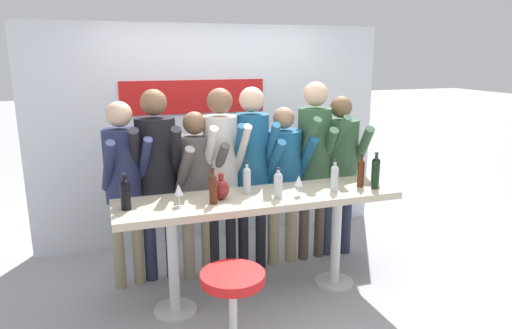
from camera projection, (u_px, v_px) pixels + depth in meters
ground_plane at (259, 296)px, 4.07m from camera, size 40.00×40.00×0.00m
back_wall at (215, 134)px, 5.21m from camera, size 4.01×0.12×2.42m
tasting_table at (259, 211)px, 3.89m from camera, size 2.41×0.61×0.94m
bar_stool at (233, 300)px, 3.19m from camera, size 0.47×0.47×0.64m
person_far_left at (123, 174)px, 4.01m from camera, size 0.44×0.56×1.72m
person_left at (157, 165)px, 4.13m from camera, size 0.47×0.59×1.81m
person_center_left at (196, 178)px, 4.21m from camera, size 0.48×0.57×1.60m
person_center at (221, 160)px, 4.24m from camera, size 0.39×0.54×1.81m
person_center_right at (252, 158)px, 4.35m from camera, size 0.43×0.57×1.81m
person_right at (283, 170)px, 4.49m from camera, size 0.46×0.55×1.61m
person_far_right at (315, 151)px, 4.58m from camera, size 0.42×0.56×1.84m
person_rightmost at (339, 159)px, 4.71m from camera, size 0.51×0.60×1.69m
wine_bottle_0 at (361, 172)px, 4.08m from camera, size 0.06×0.06×0.31m
wine_bottle_1 at (213, 188)px, 3.61m from camera, size 0.06×0.06×0.30m
wine_bottle_2 at (375, 173)px, 4.03m from camera, size 0.06×0.06×0.31m
wine_bottle_3 at (376, 169)px, 4.17m from camera, size 0.07×0.07×0.29m
wine_bottle_4 at (125, 193)px, 3.48m from camera, size 0.08×0.08×0.29m
wine_bottle_5 at (278, 184)px, 3.76m from camera, size 0.07×0.07×0.26m
wine_bottle_6 at (335, 177)px, 3.95m from camera, size 0.07×0.07×0.28m
wine_bottle_7 at (247, 179)px, 3.88m from camera, size 0.07×0.07×0.28m
wine_glass_0 at (179, 190)px, 3.57m from camera, size 0.07×0.07×0.18m
wine_glass_1 at (299, 181)px, 3.83m from camera, size 0.07×0.07×0.18m
decorative_vase at (221, 189)px, 3.74m from camera, size 0.13×0.13×0.22m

